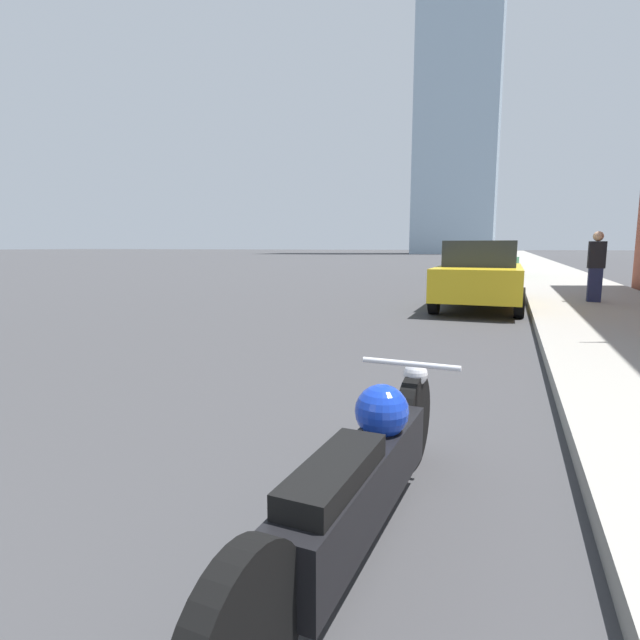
% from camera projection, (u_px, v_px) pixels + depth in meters
% --- Properties ---
extents(sidewalk, '(3.16, 240.00, 0.15)m').
position_uv_depth(sidewalk, '(541.00, 266.00, 34.64)').
color(sidewalk, gray).
rests_on(sidewalk, ground_plane).
extents(distant_tower, '(14.38, 14.38, 76.70)m').
position_uv_depth(distant_tower, '(462.00, 39.00, 89.70)').
color(distant_tower, '#9EB7CC').
rests_on(distant_tower, ground_plane).
extents(motorcycle, '(0.62, 2.66, 0.73)m').
position_uv_depth(motorcycle, '(363.00, 474.00, 2.38)').
color(motorcycle, black).
rests_on(motorcycle, ground_plane).
extents(parked_car_yellow, '(1.90, 4.26, 1.56)m').
position_uv_depth(parked_car_yellow, '(480.00, 275.00, 11.51)').
color(parked_car_yellow, gold).
rests_on(parked_car_yellow, ground_plane).
extents(parked_car_green, '(2.06, 4.01, 1.64)m').
position_uv_depth(parked_car_green, '(495.00, 261.00, 21.95)').
color(parked_car_green, '#1E6B33').
rests_on(parked_car_green, ground_plane).
extents(parked_car_blue, '(2.07, 4.55, 1.53)m').
position_uv_depth(parked_car_blue, '(501.00, 256.00, 32.85)').
color(parked_car_blue, '#1E3899').
rests_on(parked_car_blue, ground_plane).
extents(pedestrian, '(0.36, 0.23, 1.63)m').
position_uv_depth(pedestrian, '(596.00, 266.00, 11.58)').
color(pedestrian, '#1E2347').
rests_on(pedestrian, sidewalk).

